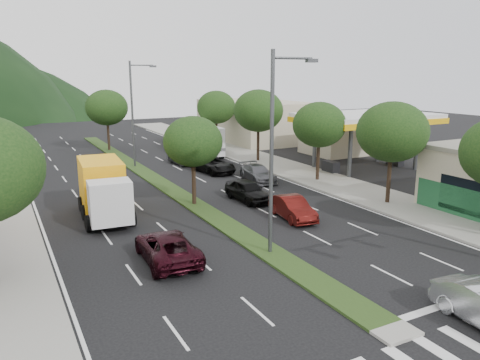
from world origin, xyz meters
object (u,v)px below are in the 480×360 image
streetlight_near (275,144)px  car_queue_a (248,191)px  car_queue_e (182,157)px  box_truck (103,191)px  tree_r_e (216,107)px  tree_r_b (392,132)px  tree_med_far (107,108)px  car_queue_d (213,165)px  motorhome (201,139)px  car_queue_c (292,208)px  tree_r_d (258,111)px  streetlight_mid (134,109)px  tree_r_c (319,125)px  tree_med_near (193,142)px  car_queue_b (258,173)px  suv_maroon (167,247)px

streetlight_near → car_queue_a: streetlight_near is taller
car_queue_e → box_truck: box_truck is taller
tree_r_e → car_queue_a: tree_r_e is taller
tree_r_b → tree_r_e: tree_r_b is taller
tree_med_far → car_queue_d: 18.16m
motorhome → car_queue_c: bearing=-94.7°
tree_r_d → car_queue_e: 8.99m
streetlight_mid → tree_med_far: bearing=91.1°
tree_r_e → streetlight_mid: bearing=-149.3°
tree_r_c → tree_med_near: (-12.00, -2.00, -0.32)m
tree_r_d → streetlight_mid: streetlight_mid is taller
streetlight_near → car_queue_b: 16.80m
tree_med_far → tree_med_near: bearing=-90.0°
motorhome → car_queue_a: bearing=-98.5°
tree_r_c → motorhome: 17.09m
car_queue_e → motorhome: (3.84, 4.08, 1.09)m
car_queue_d → car_queue_a: bearing=-108.6°
car_queue_b → motorhome: 14.22m
streetlight_mid → car_queue_b: size_ratio=2.13×
tree_r_d → car_queue_a: tree_r_d is taller
tree_r_b → car_queue_a: bearing=147.1°
streetlight_near → streetlight_mid: same height
car_queue_a → tree_r_c: bearing=15.8°
car_queue_b → car_queue_d: 5.33m
suv_maroon → car_queue_c: bearing=-159.8°
car_queue_b → tree_r_c: bearing=-21.1°
streetlight_mid → car_queue_c: (4.05, -20.70, -4.88)m
car_queue_c → tree_r_b: bearing=5.2°
tree_r_b → car_queue_c: tree_r_b is taller
car_queue_c → streetlight_near: bearing=-125.9°
tree_r_e → car_queue_b: 18.73m
car_queue_c → car_queue_a: bearing=102.5°
motorhome → tree_r_e: bearing=49.8°
car_queue_c → car_queue_d: 15.07m
tree_r_e → car_queue_e: tree_r_e is taller
tree_r_b → car_queue_d: bearing=112.4°
tree_med_near → streetlight_mid: (0.21, 15.00, 1.16)m
car_queue_e → car_queue_d: bearing=-82.6°
suv_maroon → car_queue_a: size_ratio=1.17×
tree_r_b → tree_med_far: bearing=110.6°
suv_maroon → motorhome: 30.05m
car_queue_a → car_queue_b: (3.72, 5.00, -0.06)m
box_truck → tree_r_d: bearing=-142.3°
tree_med_near → tree_med_far: size_ratio=0.87×
streetlight_mid → box_truck: 16.42m
tree_med_far → motorhome: 11.76m
car_queue_a → car_queue_c: bearing=-87.3°
streetlight_near → suv_maroon: (-5.10, 1.53, -4.87)m
car_queue_c → car_queue_e: bearing=96.5°
tree_r_d → box_truck: tree_r_d is taller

